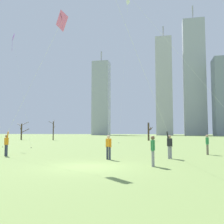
# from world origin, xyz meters

# --- Properties ---
(ground_plane) EXTENTS (400.00, 400.00, 0.00)m
(ground_plane) POSITION_xyz_m (0.00, 0.00, 0.00)
(ground_plane) COLOR #7A934C
(kite_flyer_far_back_pink) EXTENTS (5.92, 2.07, 10.29)m
(kite_flyer_far_back_pink) POSITION_xyz_m (-6.87, 4.18, 2.90)
(kite_flyer_far_back_pink) COLOR #33384C
(kite_flyer_far_back_pink) RESTS_ON ground
(kite_flyer_foreground_right_red) EXTENTS (10.08, 5.63, 16.67)m
(kite_flyer_foreground_right_red) POSITION_xyz_m (6.69, 5.03, 4.54)
(kite_flyer_foreground_right_red) COLOR #726656
(kite_flyer_foreground_right_red) RESTS_ON ground
(kite_flyer_midfield_center_blue) EXTENTS (4.54, 4.52, 12.21)m
(kite_flyer_midfield_center_blue) POSITION_xyz_m (3.38, 4.06, 3.48)
(kite_flyer_midfield_center_blue) COLOR gray
(kite_flyer_midfield_center_blue) RESTS_ON ground
(bystander_far_off_by_trees) EXTENTS (0.30, 0.49, 1.62)m
(bystander_far_off_by_trees) POSITION_xyz_m (7.30, 8.74, 0.90)
(bystander_far_off_by_trees) COLOR #726656
(bystander_far_off_by_trees) RESTS_ON ground
(bystander_watching_nearby) EXTENTS (0.22, 0.51, 1.62)m
(bystander_watching_nearby) POSITION_xyz_m (3.34, 0.77, 0.90)
(bystander_watching_nearby) COLOR gray
(bystander_watching_nearby) RESTS_ON ground
(bystander_strolling_midfield) EXTENTS (0.45, 0.35, 1.62)m
(bystander_strolling_midfield) POSITION_xyz_m (0.28, 3.56, 0.90)
(bystander_strolling_midfield) COLOR #33384C
(bystander_strolling_midfield) RESTS_ON ground
(distant_kite_low_near_trees_white) EXTENTS (1.30, 5.42, 27.34)m
(distant_kite_low_near_trees_white) POSITION_xyz_m (-2.77, 33.07, 24.59)
(distant_kite_low_near_trees_white) COLOR white
(distant_kite_low_near_trees_white) RESTS_ON ground
(distant_kite_high_overhead_purple) EXTENTS (5.15, 3.45, 15.15)m
(distant_kite_high_overhead_purple) POSITION_xyz_m (-15.47, 16.45, 13.49)
(distant_kite_high_overhead_purple) COLOR purple
(distant_kite_high_overhead_purple) RESTS_ON ground
(bare_tree_far_right_edge) EXTENTS (1.13, 2.65, 3.82)m
(bare_tree_far_right_edge) POSITION_xyz_m (0.45, 41.73, 1.99)
(bare_tree_far_right_edge) COLOR #423326
(bare_tree_far_right_edge) RESTS_ON ground
(bare_tree_center) EXTENTS (1.18, 1.57, 4.61)m
(bare_tree_center) POSITION_xyz_m (-20.79, 40.23, 2.33)
(bare_tree_center) COLOR #423326
(bare_tree_center) RESTS_ON ground
(bare_tree_rightmost) EXTENTS (3.15, 2.98, 4.33)m
(bare_tree_rightmost) POSITION_xyz_m (-29.52, 41.67, 2.15)
(bare_tree_rightmost) COLOR #423326
(bare_tree_rightmost) RESTS_ON ground
(skyline_tall_tower) EXTENTS (10.24, 7.58, 51.97)m
(skyline_tall_tower) POSITION_xyz_m (-34.60, 137.04, 22.64)
(skyline_tall_tower) COLOR #9EA3AD
(skyline_tall_tower) RESTS_ON ground
(skyline_squat_block) EXTENTS (9.14, 10.53, 63.58)m
(skyline_squat_block) POSITION_xyz_m (3.40, 134.15, 27.99)
(skyline_squat_block) COLOR #B2B2B7
(skyline_squat_block) RESTS_ON ground
(skyline_mid_tower_left) EXTENTS (11.52, 7.97, 72.52)m
(skyline_mid_tower_left) POSITION_xyz_m (19.75, 130.56, 31.97)
(skyline_mid_tower_left) COLOR #9EA3AD
(skyline_mid_tower_left) RESTS_ON ground
(skyline_wide_slab) EXTENTS (6.61, 10.98, 39.12)m
(skyline_wide_slab) POSITION_xyz_m (31.13, 121.97, 19.56)
(skyline_wide_slab) COLOR gray
(skyline_wide_slab) RESTS_ON ground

